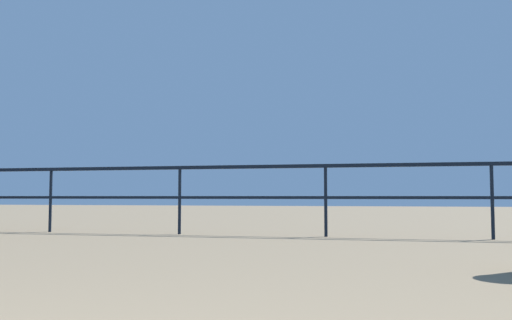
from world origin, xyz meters
The scene contains 1 object.
pier_railing centered at (0.00, 7.38, 0.73)m, with size 21.12×0.05×0.98m.
Camera 1 is at (0.79, -0.06, 0.55)m, focal length 38.33 mm.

